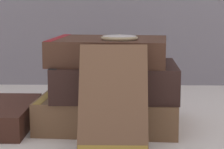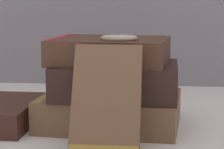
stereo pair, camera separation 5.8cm
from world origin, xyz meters
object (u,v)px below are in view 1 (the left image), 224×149
(book_flat_top, at_px, (106,51))
(pocket_watch, at_px, (119,38))
(reading_glasses, at_px, (88,105))
(book_flat_bottom, at_px, (108,110))
(book_flat_middle, at_px, (112,80))
(book_leaning_front, at_px, (113,104))

(book_flat_top, relative_size, pocket_watch, 3.22)
(pocket_watch, bearing_deg, reading_glasses, 110.23)
(book_flat_bottom, xyz_separation_m, pocket_watch, (0.02, -0.03, 0.12))
(book_flat_middle, xyz_separation_m, book_flat_top, (-0.01, 0.01, 0.05))
(book_leaning_front, bearing_deg, book_flat_bottom, 94.46)
(book_flat_bottom, bearing_deg, reading_glasses, 112.22)
(book_flat_middle, relative_size, book_leaning_front, 1.35)
(book_flat_bottom, height_order, book_leaning_front, book_leaning_front)
(pocket_watch, bearing_deg, book_flat_bottom, 121.57)
(book_leaning_front, distance_m, reading_glasses, 0.28)
(book_flat_top, relative_size, book_leaning_front, 1.34)
(book_flat_middle, height_order, reading_glasses, book_flat_middle)
(book_flat_top, height_order, reading_glasses, book_flat_top)
(book_flat_bottom, relative_size, pocket_watch, 3.87)
(book_flat_top, xyz_separation_m, reading_glasses, (-0.04, 0.14, -0.12))
(pocket_watch, xyz_separation_m, reading_glasses, (-0.06, 0.17, -0.14))
(reading_glasses, bearing_deg, book_leaning_front, -67.06)
(book_flat_middle, xyz_separation_m, pocket_watch, (0.01, -0.02, 0.07))
(book_flat_top, distance_m, reading_glasses, 0.19)
(reading_glasses, bearing_deg, pocket_watch, -58.08)
(book_flat_middle, bearing_deg, book_flat_bottom, 130.93)
(reading_glasses, bearing_deg, book_flat_top, -62.11)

